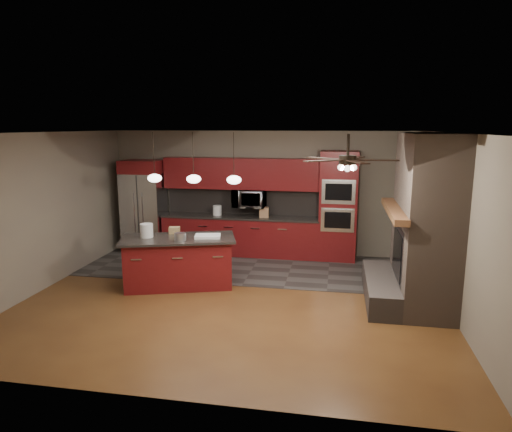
% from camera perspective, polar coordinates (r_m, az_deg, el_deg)
% --- Properties ---
extents(ground, '(7.00, 7.00, 0.00)m').
position_cam_1_polar(ground, '(7.95, -2.71, -10.25)').
color(ground, brown).
rests_on(ground, ground).
extents(ceiling, '(7.00, 6.00, 0.02)m').
position_cam_1_polar(ceiling, '(7.40, -2.92, 10.36)').
color(ceiling, white).
rests_on(ceiling, back_wall).
extents(back_wall, '(7.00, 0.02, 2.80)m').
position_cam_1_polar(back_wall, '(10.46, 0.89, 2.92)').
color(back_wall, '#645A50').
rests_on(back_wall, ground).
extents(right_wall, '(0.02, 6.00, 2.80)m').
position_cam_1_polar(right_wall, '(7.59, 23.90, -1.23)').
color(right_wall, '#645A50').
rests_on(right_wall, ground).
extents(left_wall, '(0.02, 6.00, 2.80)m').
position_cam_1_polar(left_wall, '(9.00, -25.07, 0.50)').
color(left_wall, '#645A50').
rests_on(left_wall, ground).
extents(slate_tile_patch, '(7.00, 2.40, 0.01)m').
position_cam_1_polar(slate_tile_patch, '(9.61, -0.30, -6.37)').
color(slate_tile_patch, '#393633').
rests_on(slate_tile_patch, ground).
extents(fireplace_column, '(1.30, 2.10, 2.80)m').
position_cam_1_polar(fireplace_column, '(7.90, 19.92, -1.24)').
color(fireplace_column, brown).
rests_on(fireplace_column, ground).
extents(back_cabinetry, '(3.59, 0.64, 2.20)m').
position_cam_1_polar(back_cabinetry, '(10.38, -1.93, 0.02)').
color(back_cabinetry, '#5E1113').
rests_on(back_cabinetry, ground).
extents(oven_tower, '(0.80, 0.63, 2.38)m').
position_cam_1_polar(oven_tower, '(10.05, 10.21, 1.20)').
color(oven_tower, '#5E1113').
rests_on(oven_tower, ground).
extents(microwave, '(0.73, 0.41, 0.50)m').
position_cam_1_polar(microwave, '(10.28, -0.85, 2.21)').
color(microwave, silver).
rests_on(microwave, back_cabinetry).
extents(refrigerator, '(0.92, 0.75, 2.14)m').
position_cam_1_polar(refrigerator, '(10.93, -13.77, 1.20)').
color(refrigerator, silver).
rests_on(refrigerator, ground).
extents(kitchen_island, '(2.22, 1.49, 0.92)m').
position_cam_1_polar(kitchen_island, '(8.50, -9.64, -5.65)').
color(kitchen_island, '#5E1113').
rests_on(kitchen_island, ground).
extents(white_bucket, '(0.31, 0.31, 0.25)m').
position_cam_1_polar(white_bucket, '(8.50, -13.51, -1.78)').
color(white_bucket, silver).
rests_on(white_bucket, kitchen_island).
extents(paint_can, '(0.29, 0.29, 0.14)m').
position_cam_1_polar(paint_can, '(8.14, -9.45, -2.59)').
color(paint_can, silver).
rests_on(paint_can, kitchen_island).
extents(paint_tray, '(0.51, 0.41, 0.05)m').
position_cam_1_polar(paint_tray, '(8.32, -6.06, -2.52)').
color(paint_tray, silver).
rests_on(paint_tray, kitchen_island).
extents(cardboard_box, '(0.22, 0.18, 0.12)m').
position_cam_1_polar(cardboard_box, '(8.71, -10.16, -1.75)').
color(cardboard_box, olive).
rests_on(cardboard_box, kitchen_island).
extents(counter_bucket, '(0.23, 0.23, 0.23)m').
position_cam_1_polar(counter_bucket, '(10.44, -4.87, 0.71)').
color(counter_bucket, silver).
rests_on(counter_bucket, back_cabinetry).
extents(counter_box, '(0.23, 0.19, 0.23)m').
position_cam_1_polar(counter_box, '(10.17, 1.00, 0.47)').
color(counter_box, '#9E7351').
rests_on(counter_box, back_cabinetry).
extents(pendant_left, '(0.26, 0.26, 0.92)m').
position_cam_1_polar(pendant_left, '(8.63, -12.55, 4.67)').
color(pendant_left, black).
rests_on(pendant_left, ceiling).
extents(pendant_center, '(0.26, 0.26, 0.92)m').
position_cam_1_polar(pendant_center, '(8.37, -7.79, 4.64)').
color(pendant_center, black).
rests_on(pendant_center, ceiling).
extents(pendant_right, '(0.26, 0.26, 0.92)m').
position_cam_1_polar(pendant_right, '(8.17, -2.77, 4.57)').
color(pendant_right, black).
rests_on(pendant_right, ceiling).
extents(ceiling_fan, '(1.27, 1.33, 0.41)m').
position_cam_1_polar(ceiling_fan, '(6.43, 11.38, 6.97)').
color(ceiling_fan, black).
rests_on(ceiling_fan, ceiling).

